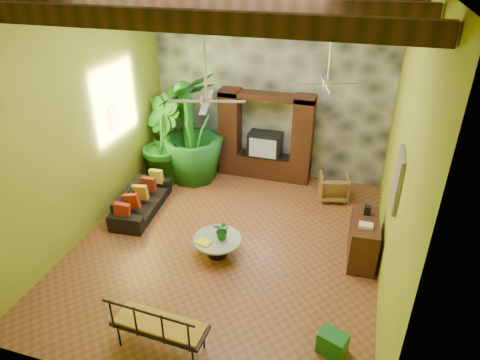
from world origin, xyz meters
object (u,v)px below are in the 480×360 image
(sofa, at_px, (141,200))
(wicker_armchair, at_px, (334,187))
(iron_bench, at_px, (157,325))
(tall_plant_c, at_px, (191,129))
(tall_plant_b, at_px, (161,141))
(side_console, at_px, (363,240))
(ceiling_fan_front, at_px, (206,88))
(tall_plant_a, at_px, (176,131))
(entertainment_center, at_px, (265,142))
(green_bin, at_px, (333,343))
(coffee_table, at_px, (217,244))
(ceiling_fan_back, at_px, (329,72))

(sofa, xyz_separation_m, wicker_armchair, (4.18, 1.85, 0.02))
(iron_bench, bearing_deg, tall_plant_c, 109.71)
(tall_plant_b, height_order, side_console, tall_plant_b)
(ceiling_fan_front, xyz_separation_m, tall_plant_b, (-2.27, 2.55, -2.29))
(iron_bench, bearing_deg, tall_plant_a, 114.29)
(tall_plant_c, bearing_deg, sofa, -106.58)
(entertainment_center, xyz_separation_m, green_bin, (2.35, -5.23, -0.79))
(entertainment_center, relative_size, tall_plant_a, 1.05)
(iron_bench, xyz_separation_m, green_bin, (2.52, 0.74, -0.36))
(sofa, xyz_separation_m, green_bin, (4.65, -2.71, -0.11))
(wicker_armchair, distance_m, green_bin, 4.59)
(tall_plant_a, height_order, tall_plant_b, tall_plant_a)
(sofa, distance_m, coffee_table, 2.43)
(iron_bench, relative_size, green_bin, 3.61)
(ceiling_fan_front, height_order, coffee_table, ceiling_fan_front)
(ceiling_fan_front, xyz_separation_m, iron_bench, (0.04, -2.43, -2.86))
(sofa, distance_m, iron_bench, 4.07)
(entertainment_center, bearing_deg, tall_plant_b, -158.28)
(tall_plant_a, bearing_deg, green_bin, -46.08)
(entertainment_center, distance_m, side_console, 3.92)
(sofa, xyz_separation_m, tall_plant_c, (0.55, 1.83, 1.13))
(tall_plant_b, distance_m, iron_bench, 5.52)
(ceiling_fan_back, relative_size, side_console, 1.66)
(side_console, height_order, green_bin, side_console)
(entertainment_center, relative_size, tall_plant_c, 0.85)
(ceiling_fan_front, bearing_deg, green_bin, -33.54)
(tall_plant_b, bearing_deg, ceiling_fan_front, -48.38)
(entertainment_center, distance_m, iron_bench, 5.99)
(tall_plant_a, bearing_deg, tall_plant_c, -29.96)
(wicker_armchair, xyz_separation_m, tall_plant_a, (-4.25, 0.34, 0.83))
(coffee_table, bearing_deg, green_bin, -34.79)
(entertainment_center, distance_m, coffee_table, 3.60)
(ceiling_fan_back, height_order, tall_plant_c, ceiling_fan_back)
(tall_plant_b, bearing_deg, sofa, -83.73)
(entertainment_center, bearing_deg, tall_plant_c, -158.73)
(tall_plant_b, height_order, tall_plant_c, tall_plant_c)
(ceiling_fan_back, height_order, tall_plant_a, ceiling_fan_back)
(entertainment_center, bearing_deg, ceiling_fan_front, -93.24)
(coffee_table, bearing_deg, sofa, 155.34)
(iron_bench, bearing_deg, tall_plant_b, 117.78)
(tall_plant_c, xyz_separation_m, side_console, (4.40, -2.16, -0.96))
(tall_plant_a, height_order, tall_plant_c, tall_plant_c)
(sofa, xyz_separation_m, side_console, (4.95, -0.32, 0.16))
(sofa, xyz_separation_m, coffee_table, (2.21, -1.02, -0.03))
(entertainment_center, bearing_deg, coffee_table, -91.44)
(tall_plant_b, bearing_deg, ceiling_fan_back, -13.18)
(green_bin, bearing_deg, wicker_armchair, 95.86)
(tall_plant_b, distance_m, side_console, 5.48)
(tall_plant_b, bearing_deg, coffee_table, -46.97)
(entertainment_center, bearing_deg, ceiling_fan_back, -50.43)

